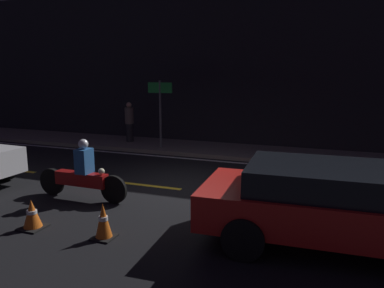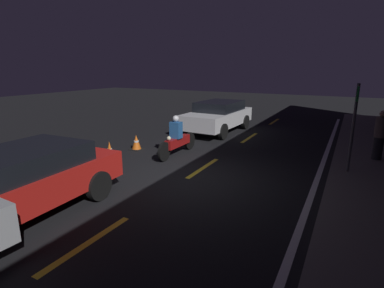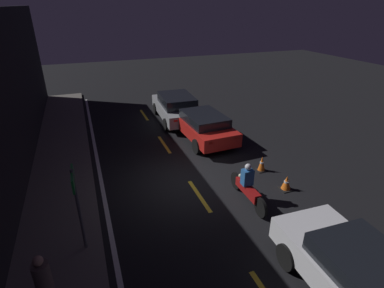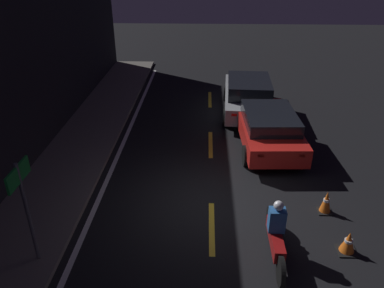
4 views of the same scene
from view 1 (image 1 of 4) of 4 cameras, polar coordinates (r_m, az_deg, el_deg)
name	(u,v)px [view 1 (image 1 of 4)]	position (r m, az deg, el deg)	size (l,w,h in m)	color
ground_plane	(181,189)	(9.23, -1.68, -6.94)	(56.00, 56.00, 0.00)	black
raised_curb	(228,151)	(13.36, 5.53, -1.03)	(28.00, 2.26, 0.13)	#605B56
building_front	(238,67)	(14.31, 7.08, 11.55)	(28.00, 0.30, 5.99)	black
lane_dash_b	(8,169)	(12.31, -26.23, -3.49)	(2.00, 0.14, 0.01)	gold
lane_dash_c	(145,185)	(9.63, -7.24, -6.24)	(2.00, 0.14, 0.01)	gold
lane_dash_d	(333,207)	(8.63, 20.72, -8.96)	(2.00, 0.14, 0.01)	gold
lane_solid_kerb	(217,161)	(12.08, 3.85, -2.61)	(25.20, 0.14, 0.01)	silver
taxi_red	(333,203)	(6.54, 20.75, -8.41)	(4.46, 2.12, 1.36)	red
motorcycle	(82,175)	(8.78, -16.49, -4.54)	(2.30, 0.36, 1.38)	black
traffic_cone_near	(32,214)	(7.57, -23.19, -9.84)	(0.44, 0.44, 0.55)	black
traffic_cone_mid	(103,221)	(6.75, -13.36, -11.38)	(0.38, 0.38, 0.63)	black
pedestrian	(129,122)	(14.80, -9.52, 3.35)	(0.34, 0.34, 1.54)	black
shop_sign	(160,101)	(13.24, -4.87, 6.55)	(0.90, 0.08, 2.40)	#4C4C51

